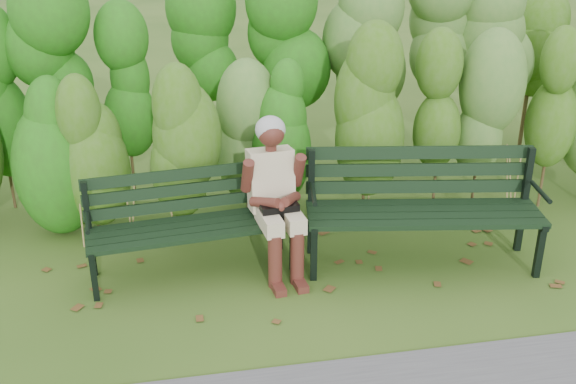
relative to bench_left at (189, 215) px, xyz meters
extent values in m
plane|color=#2C4B15|center=(0.81, -0.56, -0.51)|extent=(80.00, 80.00, 0.00)
cylinder|color=#47381E|center=(-1.33, 0.74, -0.11)|extent=(0.03, 0.03, 0.80)
ellipsoid|color=#366610|center=(-1.33, 0.74, 0.53)|extent=(0.64, 0.64, 1.44)
cylinder|color=#47381E|center=(-0.72, 0.74, -0.11)|extent=(0.03, 0.03, 0.80)
ellipsoid|color=#366610|center=(-0.72, 0.74, 0.53)|extent=(0.64, 0.64, 1.44)
cylinder|color=#47381E|center=(-0.10, 0.74, -0.11)|extent=(0.03, 0.03, 0.80)
ellipsoid|color=#366610|center=(-0.10, 0.74, 0.53)|extent=(0.64, 0.64, 1.44)
cylinder|color=#47381E|center=(0.51, 0.74, -0.11)|extent=(0.03, 0.03, 0.80)
ellipsoid|color=#366610|center=(0.51, 0.74, 0.53)|extent=(0.64, 0.64, 1.44)
cylinder|color=#47381E|center=(1.12, 0.74, -0.11)|extent=(0.03, 0.03, 0.80)
ellipsoid|color=#366610|center=(1.12, 0.74, 0.53)|extent=(0.64, 0.64, 1.44)
cylinder|color=#47381E|center=(1.73, 0.74, -0.11)|extent=(0.03, 0.03, 0.80)
ellipsoid|color=#366610|center=(1.73, 0.74, 0.53)|extent=(0.64, 0.64, 1.44)
cylinder|color=#47381E|center=(2.34, 0.74, -0.11)|extent=(0.03, 0.03, 0.80)
ellipsoid|color=#366610|center=(2.34, 0.74, 0.53)|extent=(0.64, 0.64, 1.44)
cylinder|color=#47381E|center=(2.96, 0.74, -0.11)|extent=(0.03, 0.03, 0.80)
ellipsoid|color=#366610|center=(2.96, 0.74, 0.53)|extent=(0.64, 0.64, 1.44)
cylinder|color=#47381E|center=(3.57, 0.74, -0.11)|extent=(0.03, 0.03, 0.80)
ellipsoid|color=#366610|center=(3.57, 0.74, 0.53)|extent=(0.64, 0.64, 1.44)
cylinder|color=#47381E|center=(-1.11, 1.74, 0.04)|extent=(0.04, 0.04, 1.10)
ellipsoid|color=#265A16|center=(-1.11, 1.74, 0.92)|extent=(0.70, 0.70, 1.98)
cylinder|color=#47381E|center=(-0.34, 1.74, 0.04)|extent=(0.04, 0.04, 1.10)
ellipsoid|color=#265A16|center=(-0.34, 1.74, 0.92)|extent=(0.70, 0.70, 1.98)
cylinder|color=#47381E|center=(0.43, 1.74, 0.04)|extent=(0.04, 0.04, 1.10)
ellipsoid|color=#265A16|center=(0.43, 1.74, 0.92)|extent=(0.70, 0.70, 1.98)
cylinder|color=#47381E|center=(1.20, 1.74, 0.04)|extent=(0.04, 0.04, 1.10)
ellipsoid|color=#265A16|center=(1.20, 1.74, 0.92)|extent=(0.70, 0.70, 1.98)
cylinder|color=#47381E|center=(1.97, 1.74, 0.04)|extent=(0.04, 0.04, 1.10)
ellipsoid|color=#265A16|center=(1.97, 1.74, 0.92)|extent=(0.70, 0.70, 1.98)
cylinder|color=#47381E|center=(2.73, 1.74, 0.04)|extent=(0.04, 0.04, 1.10)
ellipsoid|color=#265A16|center=(2.73, 1.74, 0.92)|extent=(0.70, 0.70, 1.98)
cylinder|color=#47381E|center=(3.50, 1.74, 0.04)|extent=(0.04, 0.04, 1.10)
ellipsoid|color=#265A16|center=(3.50, 1.74, 0.92)|extent=(0.70, 0.70, 1.98)
cylinder|color=#47381E|center=(4.27, 1.74, 0.04)|extent=(0.04, 0.04, 1.10)
ellipsoid|color=#265A16|center=(4.27, 1.74, 0.92)|extent=(0.70, 0.70, 1.98)
cube|color=brown|center=(0.03, 0.35, -0.51)|extent=(0.11, 0.10, 0.01)
cube|color=brown|center=(0.26, -0.48, -0.51)|extent=(0.09, 0.11, 0.01)
cube|color=brown|center=(-0.14, -0.02, -0.51)|extent=(0.11, 0.11, 0.01)
cube|color=brown|center=(2.52, -1.74, -0.51)|extent=(0.11, 0.11, 0.01)
cube|color=brown|center=(-0.74, -0.74, -0.51)|extent=(0.11, 0.10, 0.01)
cube|color=brown|center=(1.79, -0.17, -0.51)|extent=(0.10, 0.08, 0.01)
cube|color=brown|center=(3.09, -0.69, -0.51)|extent=(0.10, 0.11, 0.01)
cube|color=brown|center=(-0.58, -0.93, -0.51)|extent=(0.09, 0.10, 0.01)
cube|color=brown|center=(-0.65, -0.69, -0.51)|extent=(0.11, 0.11, 0.01)
cube|color=brown|center=(-1.29, -1.33, -0.51)|extent=(0.11, 0.11, 0.01)
cube|color=brown|center=(0.63, -0.56, -0.51)|extent=(0.11, 0.10, 0.01)
cube|color=brown|center=(1.12, -1.31, -0.51)|extent=(0.10, 0.11, 0.01)
cube|color=brown|center=(-1.01, -0.36, -0.51)|extent=(0.11, 0.10, 0.01)
cube|color=brown|center=(2.78, -0.32, -0.51)|extent=(0.10, 0.11, 0.01)
cube|color=brown|center=(0.10, -0.24, -0.51)|extent=(0.09, 0.10, 0.01)
cube|color=brown|center=(-0.28, 0.15, -0.51)|extent=(0.11, 0.11, 0.01)
cube|color=brown|center=(3.09, -0.44, -0.51)|extent=(0.11, 0.10, 0.01)
cube|color=brown|center=(0.66, 0.35, -0.51)|extent=(0.11, 0.11, 0.01)
cube|color=brown|center=(3.48, 0.10, -0.51)|extent=(0.11, 0.11, 0.01)
cube|color=brown|center=(1.70, -1.45, -0.51)|extent=(0.11, 0.09, 0.01)
cube|color=brown|center=(0.18, -1.34, -0.51)|extent=(0.11, 0.11, 0.01)
cube|color=brown|center=(3.44, 0.14, -0.51)|extent=(0.11, 0.11, 0.01)
cube|color=brown|center=(1.02, -1.19, -0.51)|extent=(0.11, 0.11, 0.01)
cube|color=brown|center=(-0.11, 0.07, -0.51)|extent=(0.11, 0.10, 0.01)
cube|color=black|center=(0.03, -0.28, -0.08)|extent=(1.74, 0.29, 0.04)
cube|color=black|center=(0.02, -0.17, -0.08)|extent=(1.74, 0.29, 0.04)
cube|color=black|center=(0.00, -0.05, -0.08)|extent=(1.74, 0.29, 0.04)
cube|color=black|center=(-0.01, 0.07, -0.08)|extent=(1.74, 0.29, 0.04)
cube|color=black|center=(-0.02, 0.16, 0.03)|extent=(1.73, 0.24, 0.10)
cube|color=black|center=(-0.02, 0.18, 0.16)|extent=(1.73, 0.24, 0.10)
cube|color=black|center=(-0.02, 0.19, 0.30)|extent=(1.73, 0.24, 0.10)
cube|color=black|center=(-0.79, -0.39, -0.29)|extent=(0.05, 0.05, 0.43)
cube|color=black|center=(-0.84, 0.03, -0.08)|extent=(0.05, 0.05, 0.87)
cube|color=black|center=(-0.81, -0.19, -0.10)|extent=(0.10, 0.48, 0.04)
cylinder|color=black|center=(-0.81, -0.24, 0.12)|extent=(0.07, 0.36, 0.03)
cube|color=black|center=(0.86, -0.21, -0.29)|extent=(0.05, 0.05, 0.43)
cube|color=black|center=(0.81, 0.20, -0.08)|extent=(0.05, 0.05, 0.87)
cube|color=black|center=(0.84, -0.02, -0.10)|extent=(0.10, 0.48, 0.04)
cylinder|color=black|center=(0.84, -0.06, 0.12)|extent=(0.07, 0.36, 0.03)
cube|color=black|center=(1.95, -0.53, -0.01)|extent=(1.99, 0.44, 0.04)
cube|color=black|center=(1.97, -0.39, -0.01)|extent=(1.99, 0.44, 0.04)
cube|color=black|center=(1.99, -0.26, -0.01)|extent=(1.99, 0.44, 0.04)
cube|color=black|center=(2.01, -0.12, -0.01)|extent=(1.99, 0.44, 0.04)
cube|color=black|center=(2.03, -0.02, 0.11)|extent=(1.98, 0.38, 0.12)
cube|color=black|center=(2.03, 0.00, 0.27)|extent=(1.98, 0.38, 0.12)
cube|color=black|center=(2.03, 0.02, 0.42)|extent=(1.98, 0.38, 0.12)
cube|color=black|center=(1.00, -0.39, -0.26)|extent=(0.06, 0.06, 0.50)
cube|color=black|center=(1.08, 0.08, -0.01)|extent=(0.06, 0.06, 1.00)
cube|color=black|center=(1.04, -0.17, -0.03)|extent=(0.14, 0.56, 0.04)
cylinder|color=black|center=(1.03, -0.23, 0.21)|extent=(0.11, 0.42, 0.04)
cube|color=black|center=(2.89, -0.69, -0.26)|extent=(0.06, 0.06, 0.50)
cube|color=black|center=(2.96, -0.22, -0.01)|extent=(0.06, 0.06, 1.00)
cube|color=black|center=(2.92, -0.47, -0.03)|extent=(0.14, 0.56, 0.04)
cylinder|color=black|center=(2.91, -0.53, 0.21)|extent=(0.11, 0.42, 0.04)
cube|color=beige|center=(0.64, -0.26, 0.02)|extent=(0.19, 0.46, 0.14)
cube|color=beige|center=(0.83, -0.24, 0.02)|extent=(0.19, 0.46, 0.14)
cylinder|color=#4F221A|center=(0.66, -0.44, -0.27)|extent=(0.13, 0.13, 0.48)
cylinder|color=#4F221A|center=(0.85, -0.42, -0.27)|extent=(0.13, 0.13, 0.48)
cube|color=#4F221A|center=(0.67, -0.52, -0.48)|extent=(0.12, 0.22, 0.06)
cube|color=#4F221A|center=(0.86, -0.50, -0.48)|extent=(0.12, 0.22, 0.06)
cube|color=beige|center=(0.71, 0.03, 0.26)|extent=(0.41, 0.31, 0.55)
cylinder|color=#4F221A|center=(0.71, 0.01, 0.55)|extent=(0.10, 0.10, 0.11)
sphere|color=#4F221A|center=(0.71, 0.00, 0.68)|extent=(0.22, 0.22, 0.22)
ellipsoid|color=gray|center=(0.71, 0.03, 0.71)|extent=(0.26, 0.24, 0.23)
cylinder|color=#4F221A|center=(0.50, -0.07, 0.35)|extent=(0.12, 0.23, 0.33)
cylinder|color=#4F221A|center=(0.94, -0.03, 0.35)|extent=(0.12, 0.23, 0.33)
cylinder|color=#4F221A|center=(0.62, -0.20, 0.16)|extent=(0.26, 0.26, 0.14)
cylinder|color=#4F221A|center=(0.84, -0.18, 0.16)|extent=(0.22, 0.29, 0.14)
sphere|color=#4F221A|center=(0.74, -0.25, 0.13)|extent=(0.12, 0.12, 0.12)
cube|color=black|center=(0.74, -0.24, 0.06)|extent=(0.33, 0.16, 0.17)
camera|label=1|loc=(-0.12, -5.22, 2.48)|focal=42.00mm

